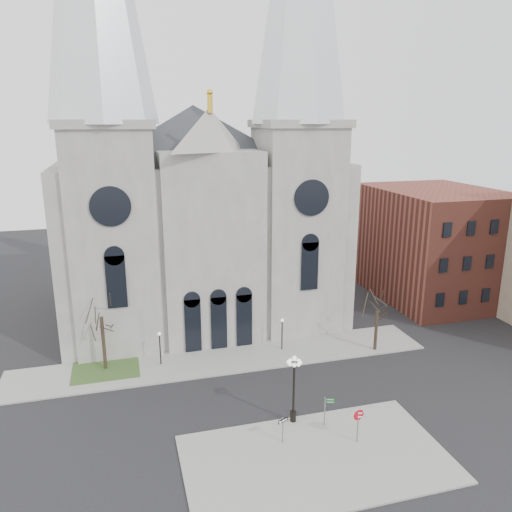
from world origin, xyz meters
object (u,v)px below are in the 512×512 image
object	(u,v)px
stop_sign	(358,418)
street_name_sign	(326,409)
globe_lamp	(294,381)
one_way_sign	(283,425)

from	to	relation	value
stop_sign	street_name_sign	size ratio (longest dim) A/B	1.15
stop_sign	street_name_sign	distance (m)	2.90
globe_lamp	street_name_sign	xyz separation A→B (m)	(2.18, -1.13, -2.05)
globe_lamp	stop_sign	bearing A→B (deg)	-45.75
globe_lamp	one_way_sign	size ratio (longest dim) A/B	2.71
one_way_sign	globe_lamp	bearing A→B (deg)	31.80
stop_sign	one_way_sign	bearing A→B (deg)	-179.94
globe_lamp	street_name_sign	size ratio (longest dim) A/B	2.33
stop_sign	one_way_sign	size ratio (longest dim) A/B	1.33
street_name_sign	globe_lamp	bearing A→B (deg)	173.30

